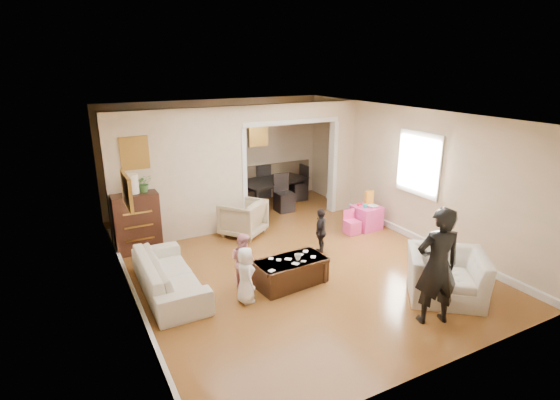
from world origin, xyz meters
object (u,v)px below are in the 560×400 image
play_table (366,217)px  cyan_cup (365,206)px  dining_table (272,192)px  child_kneel_a (246,275)px  dresser (137,222)px  coffee_cup (298,257)px  sofa (169,274)px  adult_person (437,266)px  child_kneel_b (243,260)px  table_lamp (132,184)px  child_toddler (321,231)px  armchair_front (446,275)px  coffee_table (291,272)px  armchair_back (243,218)px

play_table → cyan_cup: bearing=-153.4°
dining_table → child_kneel_a: (-2.47, -4.02, 0.12)m
dresser → coffee_cup: dresser is taller
sofa → adult_person: 3.94m
play_table → cyan_cup: 0.31m
dresser → child_kneel_b: 2.52m
table_lamp → play_table: (4.55, -1.11, -1.06)m
dresser → child_toddler: dresser is taller
coffee_cup → sofa: bearing=159.2°
armchair_front → child_kneel_b: bearing=-175.2°
sofa → child_kneel_b: size_ratio=2.23×
table_lamp → coffee_table: bearing=-52.6°
adult_person → sofa: bearing=-21.4°
armchair_back → child_toddler: bearing=83.3°
armchair_front → table_lamp: (-3.79, 3.95, 0.95)m
coffee_table → cyan_cup: size_ratio=14.08×
armchair_front → dining_table: (-0.26, 5.31, -0.05)m
armchair_front → cyan_cup: armchair_front is taller
armchair_back → coffee_table: bearing=49.4°
child_kneel_a → armchair_back: bearing=-18.2°
child_kneel_b → child_toddler: bearing=-101.5°
armchair_back → child_kneel_b: 2.17m
adult_person → child_kneel_a: bearing=-20.8°
coffee_cup → play_table: (2.54, 1.44, -0.22)m
dining_table → child_kneel_a: bearing=-135.7°
armchair_front → cyan_cup: bearing=115.5°
play_table → dining_table: 2.68m
armchair_back → child_kneel_a: bearing=31.0°
adult_person → play_table: bearing=-95.6°
child_kneel_a → child_toddler: 2.10m
coffee_table → play_table: 2.98m
dining_table → child_kneel_b: (-2.32, -3.57, 0.14)m
child_kneel_a → dining_table: bearing=-27.5°
coffee_cup → dresser: bearing=128.3°
coffee_table → adult_person: size_ratio=0.67×
child_kneel_a → child_toddler: child_toddler is taller
dining_table → child_kneel_b: child_kneel_b is taller
adult_person → child_toddler: 2.61m
coffee_table → dining_table: bearing=67.3°
child_kneel_a → child_kneel_b: 0.47m
dresser → table_lamp: bearing=0.0°
sofa → cyan_cup: bearing=-80.9°
child_kneel_a → play_table: bearing=-62.1°
dresser → table_lamp: (0.00, 0.00, 0.75)m
table_lamp → cyan_cup: 4.67m
dresser → cyan_cup: dresser is taller
dining_table → child_kneel_a: 4.72m
table_lamp → coffee_table: 3.34m
armchair_back → adult_person: bearing=67.6°
play_table → child_kneel_a: (-3.49, -1.54, 0.18)m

